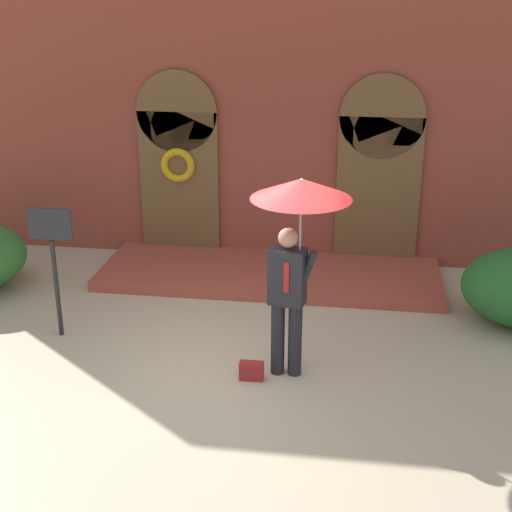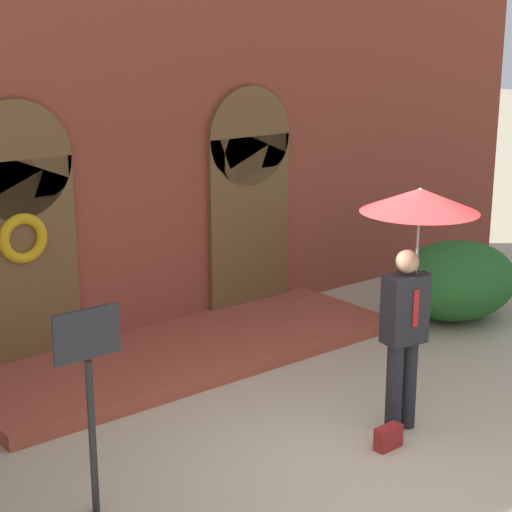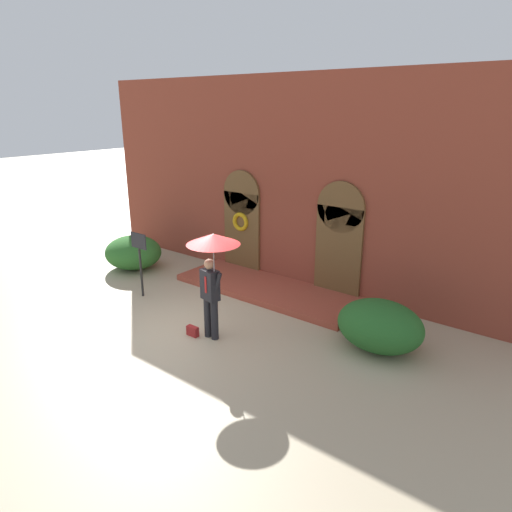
# 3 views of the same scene
# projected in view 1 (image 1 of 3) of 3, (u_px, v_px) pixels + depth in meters

# --- Properties ---
(ground_plane) EXTENTS (80.00, 80.00, 0.00)m
(ground_plane) POSITION_uv_depth(u_px,v_px,m) (236.00, 380.00, 8.23)
(ground_plane) COLOR tan
(building_facade) EXTENTS (14.00, 2.30, 5.60)m
(building_facade) POSITION_uv_depth(u_px,v_px,m) (280.00, 93.00, 11.11)
(building_facade) COLOR brown
(building_facade) RESTS_ON ground
(person_with_umbrella) EXTENTS (1.10, 1.10, 2.36)m
(person_with_umbrella) POSITION_uv_depth(u_px,v_px,m) (297.00, 219.00, 7.69)
(person_with_umbrella) COLOR black
(person_with_umbrella) RESTS_ON ground
(handbag) EXTENTS (0.28, 0.13, 0.22)m
(handbag) POSITION_uv_depth(u_px,v_px,m) (251.00, 371.00, 8.21)
(handbag) COLOR maroon
(handbag) RESTS_ON ground
(sign_post) EXTENTS (0.56, 0.06, 1.72)m
(sign_post) POSITION_uv_depth(u_px,v_px,m) (53.00, 251.00, 8.89)
(sign_post) COLOR black
(sign_post) RESTS_ON ground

